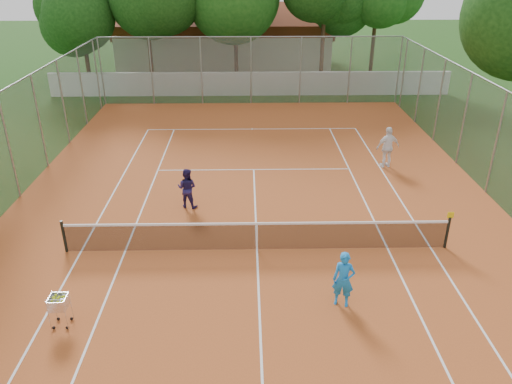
{
  "coord_description": "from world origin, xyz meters",
  "views": [
    {
      "loc": [
        -0.29,
        -13.33,
        8.4
      ],
      "look_at": [
        0.0,
        1.5,
        1.3
      ],
      "focal_mm": 35.0,
      "sensor_mm": 36.0,
      "label": 1
    }
  ],
  "objects_px": {
    "tennis_net": "(257,236)",
    "player_far_left": "(187,188)",
    "player_near": "(344,280)",
    "clubhouse": "(225,37)",
    "player_far_right": "(388,147)",
    "ball_hopper": "(60,310)"
  },
  "relations": [
    {
      "from": "tennis_net",
      "to": "player_far_right",
      "type": "height_order",
      "value": "player_far_right"
    },
    {
      "from": "tennis_net",
      "to": "player_far_right",
      "type": "distance_m",
      "value": 8.79
    },
    {
      "from": "clubhouse",
      "to": "player_far_left",
      "type": "bearing_deg",
      "value": -91.02
    },
    {
      "from": "player_far_left",
      "to": "ball_hopper",
      "type": "distance_m",
      "value": 6.88
    },
    {
      "from": "ball_hopper",
      "to": "clubhouse",
      "type": "bearing_deg",
      "value": 86.04
    },
    {
      "from": "tennis_net",
      "to": "player_near",
      "type": "relative_size",
      "value": 7.63
    },
    {
      "from": "player_near",
      "to": "player_far_right",
      "type": "relative_size",
      "value": 0.87
    },
    {
      "from": "clubhouse",
      "to": "player_far_right",
      "type": "bearing_deg",
      "value": -70.88
    },
    {
      "from": "tennis_net",
      "to": "clubhouse",
      "type": "xyz_separation_m",
      "value": [
        -2.0,
        29.0,
        1.69
      ]
    },
    {
      "from": "tennis_net",
      "to": "clubhouse",
      "type": "distance_m",
      "value": 29.12
    },
    {
      "from": "ball_hopper",
      "to": "player_far_left",
      "type": "bearing_deg",
      "value": 70.17
    },
    {
      "from": "ball_hopper",
      "to": "tennis_net",
      "type": "bearing_deg",
      "value": 36.01
    },
    {
      "from": "player_near",
      "to": "player_far_left",
      "type": "relative_size",
      "value": 1.04
    },
    {
      "from": "player_near",
      "to": "ball_hopper",
      "type": "height_order",
      "value": "player_near"
    },
    {
      "from": "tennis_net",
      "to": "player_far_left",
      "type": "distance_m",
      "value": 3.88
    },
    {
      "from": "tennis_net",
      "to": "ball_hopper",
      "type": "distance_m",
      "value": 6.01
    },
    {
      "from": "clubhouse",
      "to": "ball_hopper",
      "type": "distance_m",
      "value": 32.61
    },
    {
      "from": "tennis_net",
      "to": "clubhouse",
      "type": "bearing_deg",
      "value": 93.95
    },
    {
      "from": "player_far_right",
      "to": "ball_hopper",
      "type": "bearing_deg",
      "value": 30.17
    },
    {
      "from": "tennis_net",
      "to": "player_near",
      "type": "distance_m",
      "value": 3.52
    },
    {
      "from": "player_near",
      "to": "ball_hopper",
      "type": "bearing_deg",
      "value": -157.66
    },
    {
      "from": "tennis_net",
      "to": "player_far_left",
      "type": "xyz_separation_m",
      "value": [
        -2.46,
        2.99,
        0.26
      ]
    }
  ]
}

